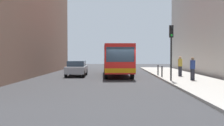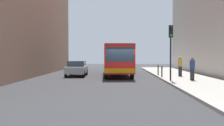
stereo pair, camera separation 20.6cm
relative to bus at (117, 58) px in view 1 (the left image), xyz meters
The scene contains 9 objects.
ground_plane 5.39m from the bus, 84.88° to the right, with size 80.00×80.00×0.00m, color #2D2D30.
sidewalk 7.93m from the bus, 40.98° to the right, with size 4.40×40.00×0.15m, color #9E9991.
bus is the anchor object (origin of this frame).
car_beside_bus 4.13m from the bus, 165.91° to the right, with size 1.97×4.45×1.48m.
traffic_light 8.30m from the bus, 60.78° to the right, with size 0.28×0.33×4.10m.
bollard_near 5.53m from the bus, 43.83° to the right, with size 0.11×0.11×0.95m, color black.
bollard_mid 4.33m from the bus, 21.02° to the right, with size 0.11×0.11×0.95m, color black.
pedestrian_near_signal 8.89m from the bus, 49.93° to the right, with size 0.38×0.38×1.74m.
pedestrian_mid_sidewalk 6.37m from the bus, 25.98° to the right, with size 0.38×0.38×1.81m.
Camera 1 is at (-0.56, -22.63, 2.07)m, focal length 44.37 mm.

